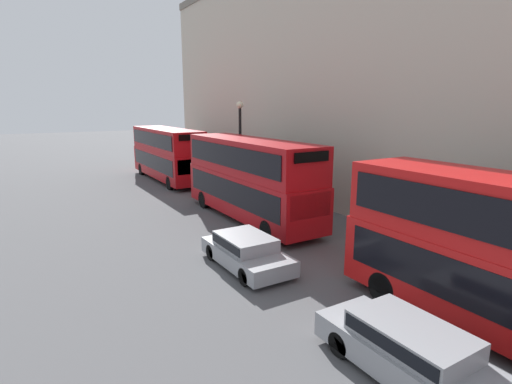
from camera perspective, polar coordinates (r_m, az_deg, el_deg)
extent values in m
cylinder|color=black|center=(13.36, 17.76, -12.85)|extent=(0.30, 1.00, 1.00)
cylinder|color=black|center=(15.02, 23.55, -10.44)|extent=(0.30, 1.00, 1.00)
cube|color=#A80F14|center=(21.31, -0.89, -0.21)|extent=(2.55, 10.30, 2.15)
cube|color=#A80F14|center=(20.97, -0.91, 5.08)|extent=(2.50, 10.10, 1.81)
cube|color=black|center=(21.25, -0.89, 0.47)|extent=(2.59, 9.48, 1.20)
cube|color=black|center=(20.96, -0.91, 5.33)|extent=(2.59, 9.48, 1.09)
cube|color=black|center=(17.10, 7.79, -1.99)|extent=(2.17, 0.06, 1.07)
cube|color=black|center=(16.71, 8.00, 4.98)|extent=(1.78, 0.06, 0.43)
cylinder|color=black|center=(18.06, 1.73, -5.58)|extent=(0.30, 1.00, 1.00)
cylinder|color=black|center=(19.32, 7.36, -4.47)|extent=(0.30, 1.00, 1.00)
cylinder|color=black|center=(24.11, -7.46, -1.08)|extent=(0.30, 1.00, 1.00)
cylinder|color=black|center=(25.07, -2.75, -0.47)|extent=(0.30, 1.00, 1.00)
cube|color=#A80F14|center=(33.34, -12.53, 4.02)|extent=(2.55, 10.68, 2.10)
cube|color=#A80F14|center=(33.12, -12.69, 7.32)|extent=(2.50, 10.47, 1.75)
cube|color=black|center=(33.30, -12.55, 4.45)|extent=(2.59, 9.83, 1.18)
cube|color=black|center=(33.12, -12.70, 7.47)|extent=(2.59, 9.83, 1.05)
cube|color=black|center=(28.34, -9.10, 3.59)|extent=(2.17, 0.06, 1.05)
cube|color=black|center=(28.11, -9.24, 7.69)|extent=(1.78, 0.06, 0.42)
cylinder|color=black|center=(29.63, -12.18, 1.26)|extent=(0.30, 1.00, 1.00)
cylinder|color=black|center=(30.42, -8.17, 1.69)|extent=(0.30, 1.00, 1.00)
cylinder|color=black|center=(36.70, -16.02, 3.15)|extent=(0.30, 1.00, 1.00)
cylinder|color=black|center=(37.33, -12.69, 3.48)|extent=(0.30, 1.00, 1.00)
cube|color=gray|center=(10.24, 21.59, -21.46)|extent=(1.77, 4.72, 0.64)
cube|color=gray|center=(10.00, 21.29, -18.50)|extent=(1.56, 2.59, 0.49)
cube|color=black|center=(9.99, 21.31, -18.38)|extent=(1.59, 2.46, 0.31)
cylinder|color=black|center=(10.66, 11.93, -20.49)|extent=(0.22, 0.64, 0.64)
cylinder|color=black|center=(11.64, 17.81, -17.81)|extent=(0.22, 0.64, 0.64)
cube|color=gray|center=(15.31, -1.34, -9.05)|extent=(1.89, 4.21, 0.58)
cube|color=gray|center=(15.21, -1.55, -7.06)|extent=(1.66, 2.31, 0.48)
cube|color=black|center=(15.20, -1.55, -6.98)|extent=(1.70, 2.20, 0.31)
cylinder|color=black|center=(13.91, -1.57, -12.00)|extent=(0.22, 0.64, 0.64)
cylinder|color=black|center=(14.73, 4.18, -10.59)|extent=(0.22, 0.64, 0.64)
cylinder|color=black|center=(16.13, -6.34, -8.56)|extent=(0.22, 0.64, 0.64)
cylinder|color=black|center=(16.85, -1.15, -7.56)|extent=(0.22, 0.64, 0.64)
cylinder|color=black|center=(25.87, -2.26, 5.37)|extent=(0.18, 0.18, 5.84)
sphere|color=beige|center=(25.67, -2.32, 12.34)|extent=(0.44, 0.44, 0.44)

